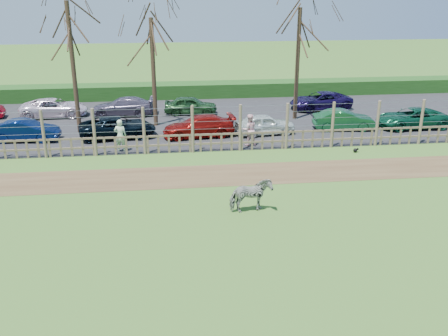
{
  "coord_description": "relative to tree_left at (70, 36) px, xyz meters",
  "views": [
    {
      "loc": [
        -1.27,
        -16.96,
        8.39
      ],
      "look_at": [
        1.0,
        2.5,
        1.1
      ],
      "focal_mm": 40.0,
      "sensor_mm": 36.0,
      "label": 1
    }
  ],
  "objects": [
    {
      "name": "car_5",
      "position": [
        15.79,
        -1.33,
        -4.98
      ],
      "size": [
        3.75,
        1.64,
        1.2
      ],
      "primitive_type": "imported",
      "rotation": [
        0.0,
        0.0,
        1.47
      ],
      "color": "#18592D",
      "rests_on": "asphalt"
    },
    {
      "name": "car_3",
      "position": [
        7.0,
        -1.77,
        -4.98
      ],
      "size": [
        4.28,
        2.08,
        1.2
      ],
      "primitive_type": "imported",
      "rotation": [
        0.0,
        0.0,
        4.81
      ],
      "color": "maroon",
      "rests_on": "asphalt"
    },
    {
      "name": "fence",
      "position": [
        6.5,
        -4.5,
        -4.81
      ],
      "size": [
        30.16,
        0.16,
        2.5
      ],
      "color": "brown",
      "rests_on": "ground"
    },
    {
      "name": "tree_right",
      "position": [
        13.5,
        1.5,
        -0.37
      ],
      "size": [
        4.8,
        4.8,
        7.35
      ],
      "color": "#3D2B1E",
      "rests_on": "ground"
    },
    {
      "name": "car_10",
      "position": [
        6.82,
        3.58,
        -4.98
      ],
      "size": [
        3.65,
        1.76,
        1.2
      ],
      "primitive_type": "imported",
      "rotation": [
        0.0,
        0.0,
        1.47
      ],
      "color": "#245027",
      "rests_on": "asphalt"
    },
    {
      "name": "hedge",
      "position": [
        6.5,
        9.0,
        -5.07
      ],
      "size": [
        46.0,
        2.0,
        1.1
      ],
      "primitive_type": "cube",
      "color": "#1E4716",
      "rests_on": "ground"
    },
    {
      "name": "asphalt",
      "position": [
        6.5,
        2.0,
        -5.6
      ],
      "size": [
        44.0,
        13.0,
        0.04
      ],
      "primitive_type": "cube",
      "color": "#232326",
      "rests_on": "ground"
    },
    {
      "name": "tree_mid",
      "position": [
        4.5,
        1.0,
        -0.75
      ],
      "size": [
        4.8,
        4.8,
        6.83
      ],
      "color": "#3D2B1E",
      "rests_on": "ground"
    },
    {
      "name": "ground",
      "position": [
        6.5,
        -12.5,
        -5.62
      ],
      "size": [
        120.0,
        120.0,
        0.0
      ],
      "primitive_type": "plane",
      "color": "#648F43",
      "rests_on": "ground"
    },
    {
      "name": "car_6",
      "position": [
        20.06,
        -1.43,
        -4.98
      ],
      "size": [
        4.39,
        2.15,
        1.2
      ],
      "primitive_type": "imported",
      "rotation": [
        0.0,
        0.0,
        4.75
      ],
      "color": "#0E5033",
      "rests_on": "asphalt"
    },
    {
      "name": "car_9",
      "position": [
        2.3,
        3.73,
        -4.98
      ],
      "size": [
        4.22,
        1.89,
        1.2
      ],
      "primitive_type": "imported",
      "rotation": [
        0.0,
        0.0,
        4.66
      ],
      "color": "#5B5167",
      "rests_on": "asphalt"
    },
    {
      "name": "visitor_b",
      "position": [
        9.62,
        -3.73,
        -4.71
      ],
      "size": [
        0.87,
        0.69,
        1.72
      ],
      "primitive_type": "imported",
      "rotation": [
        0.0,
        0.0,
        3.19
      ],
      "color": "beige",
      "rests_on": "asphalt"
    },
    {
      "name": "dirt_strip",
      "position": [
        6.5,
        -8.0,
        -5.61
      ],
      "size": [
        34.0,
        2.8,
        0.01
      ],
      "primitive_type": "cube",
      "color": "brown",
      "rests_on": "ground"
    },
    {
      "name": "car_2",
      "position": [
        2.37,
        -1.43,
        -4.98
      ],
      "size": [
        4.52,
        2.49,
        1.2
      ],
      "primitive_type": "imported",
      "rotation": [
        0.0,
        0.0,
        1.69
      ],
      "color": "black",
      "rests_on": "asphalt"
    },
    {
      "name": "car_4",
      "position": [
        10.87,
        -1.75,
        -4.98
      ],
      "size": [
        3.68,
        1.89,
        1.2
      ],
      "primitive_type": "imported",
      "rotation": [
        0.0,
        0.0,
        1.71
      ],
      "color": "white",
      "rests_on": "asphalt"
    },
    {
      "name": "zebra",
      "position": [
        8.3,
        -12.05,
        -4.94
      ],
      "size": [
        1.71,
        1.0,
        1.36
      ],
      "primitive_type": "imported",
      "rotation": [
        0.0,
        0.0,
        1.75
      ],
      "color": "gray",
      "rests_on": "ground"
    },
    {
      "name": "tree_left",
      "position": [
        0.0,
        0.0,
        0.0
      ],
      "size": [
        4.8,
        4.8,
        7.88
      ],
      "color": "#3D2B1E",
      "rests_on": "ground"
    },
    {
      "name": "car_1",
      "position": [
        -2.69,
        -1.49,
        -4.98
      ],
      "size": [
        3.73,
        1.54,
        1.2
      ],
      "primitive_type": "imported",
      "rotation": [
        0.0,
        0.0,
        1.49
      ],
      "color": "#061848",
      "rests_on": "asphalt"
    },
    {
      "name": "car_8",
      "position": [
        -2.2,
        3.89,
        -4.98
      ],
      "size": [
        4.4,
        2.17,
        1.2
      ],
      "primitive_type": "imported",
      "rotation": [
        0.0,
        0.0,
        1.61
      ],
      "color": "silver",
      "rests_on": "asphalt"
    },
    {
      "name": "visitor_a",
      "position": [
        2.74,
        -4.0,
        -4.71
      ],
      "size": [
        0.69,
        0.51,
        1.72
      ],
      "primitive_type": "imported",
      "rotation": [
        0.0,
        0.0,
        2.99
      ],
      "color": "#C0EBB2",
      "rests_on": "asphalt"
    },
    {
      "name": "crow",
      "position": [
        15.01,
        -5.5,
        -5.5
      ],
      "size": [
        0.29,
        0.21,
        0.23
      ],
      "color": "black",
      "rests_on": "ground"
    },
    {
      "name": "car_12",
      "position": [
        15.94,
        3.87,
        -4.98
      ],
      "size": [
        4.54,
        2.54,
        1.2
      ],
      "primitive_type": "imported",
      "rotation": [
        0.0,
        0.0,
        4.84
      ],
      "color": "#190E3D",
      "rests_on": "asphalt"
    }
  ]
}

